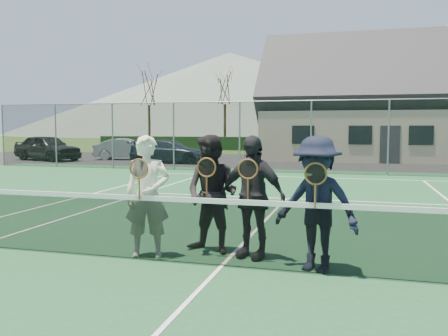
{
  "coord_description": "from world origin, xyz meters",
  "views": [
    {
      "loc": [
        1.73,
        -6.12,
        1.94
      ],
      "look_at": [
        -0.38,
        1.5,
        1.25
      ],
      "focal_mm": 38.0,
      "sensor_mm": 36.0,
      "label": 1
    }
  ],
  "objects_px": {
    "car_b": "(127,149)",
    "player_c": "(252,197)",
    "car_c": "(170,152)",
    "car_a": "(47,148)",
    "player_b": "(212,194)",
    "clubhouse": "(396,92)",
    "player_a": "(147,196)",
    "tennis_net": "(221,230)",
    "player_d": "(317,204)"
  },
  "relations": [
    {
      "from": "car_c",
      "to": "player_b",
      "type": "relative_size",
      "value": 2.37
    },
    {
      "from": "car_c",
      "to": "player_a",
      "type": "distance_m",
      "value": 18.38
    },
    {
      "from": "car_b",
      "to": "player_b",
      "type": "distance_m",
      "value": 21.37
    },
    {
      "from": "player_b",
      "to": "player_c",
      "type": "height_order",
      "value": "same"
    },
    {
      "from": "player_b",
      "to": "clubhouse",
      "type": "bearing_deg",
      "value": 79.45
    },
    {
      "from": "car_c",
      "to": "player_d",
      "type": "height_order",
      "value": "player_d"
    },
    {
      "from": "car_b",
      "to": "player_c",
      "type": "relative_size",
      "value": 2.09
    },
    {
      "from": "clubhouse",
      "to": "player_a",
      "type": "relative_size",
      "value": 8.67
    },
    {
      "from": "tennis_net",
      "to": "player_d",
      "type": "distance_m",
      "value": 1.33
    },
    {
      "from": "player_c",
      "to": "player_d",
      "type": "height_order",
      "value": "same"
    },
    {
      "from": "car_b",
      "to": "car_c",
      "type": "relative_size",
      "value": 0.88
    },
    {
      "from": "player_b",
      "to": "player_c",
      "type": "bearing_deg",
      "value": -9.08
    },
    {
      "from": "clubhouse",
      "to": "player_d",
      "type": "distance_m",
      "value": 24.18
    },
    {
      "from": "car_a",
      "to": "player_c",
      "type": "height_order",
      "value": "player_c"
    },
    {
      "from": "clubhouse",
      "to": "player_b",
      "type": "relative_size",
      "value": 8.67
    },
    {
      "from": "car_b",
      "to": "player_d",
      "type": "xyz_separation_m",
      "value": [
        12.42,
        -18.94,
        0.3
      ]
    },
    {
      "from": "player_c",
      "to": "player_d",
      "type": "bearing_deg",
      "value": -23.41
    },
    {
      "from": "clubhouse",
      "to": "player_c",
      "type": "xyz_separation_m",
      "value": [
        -3.7,
        -23.4,
        -3.07
      ]
    },
    {
      "from": "car_a",
      "to": "player_c",
      "type": "bearing_deg",
      "value": -119.84
    },
    {
      "from": "car_a",
      "to": "player_b",
      "type": "bearing_deg",
      "value": -120.86
    },
    {
      "from": "car_a",
      "to": "car_b",
      "type": "bearing_deg",
      "value": -48.94
    },
    {
      "from": "clubhouse",
      "to": "player_b",
      "type": "height_order",
      "value": "clubhouse"
    },
    {
      "from": "tennis_net",
      "to": "player_a",
      "type": "bearing_deg",
      "value": 169.29
    },
    {
      "from": "car_b",
      "to": "player_a",
      "type": "bearing_deg",
      "value": -164.42
    },
    {
      "from": "car_a",
      "to": "car_c",
      "type": "height_order",
      "value": "car_a"
    },
    {
      "from": "tennis_net",
      "to": "player_a",
      "type": "relative_size",
      "value": 6.49
    },
    {
      "from": "tennis_net",
      "to": "clubhouse",
      "type": "bearing_deg",
      "value": 80.54
    },
    {
      "from": "car_b",
      "to": "car_c",
      "type": "distance_m",
      "value": 3.81
    },
    {
      "from": "player_a",
      "to": "player_d",
      "type": "distance_m",
      "value": 2.46
    },
    {
      "from": "car_a",
      "to": "car_b",
      "type": "distance_m",
      "value": 4.48
    },
    {
      "from": "tennis_net",
      "to": "player_b",
      "type": "distance_m",
      "value": 0.86
    },
    {
      "from": "tennis_net",
      "to": "player_c",
      "type": "relative_size",
      "value": 6.49
    },
    {
      "from": "car_a",
      "to": "player_b",
      "type": "relative_size",
      "value": 2.42
    },
    {
      "from": "clubhouse",
      "to": "player_a",
      "type": "xyz_separation_m",
      "value": [
        -5.19,
        -23.77,
        -3.07
      ]
    },
    {
      "from": "player_c",
      "to": "tennis_net",
      "type": "bearing_deg",
      "value": -116.61
    },
    {
      "from": "car_b",
      "to": "car_a",
      "type": "bearing_deg",
      "value": 101.61
    },
    {
      "from": "player_c",
      "to": "clubhouse",
      "type": "bearing_deg",
      "value": 81.01
    },
    {
      "from": "player_a",
      "to": "player_b",
      "type": "distance_m",
      "value": 0.97
    },
    {
      "from": "player_a",
      "to": "player_b",
      "type": "relative_size",
      "value": 1.0
    },
    {
      "from": "player_b",
      "to": "player_d",
      "type": "bearing_deg",
      "value": -17.97
    },
    {
      "from": "car_c",
      "to": "player_d",
      "type": "xyz_separation_m",
      "value": [
        9.03,
        -17.22,
        0.3
      ]
    },
    {
      "from": "player_d",
      "to": "clubhouse",
      "type": "bearing_deg",
      "value": 83.45
    },
    {
      "from": "car_a",
      "to": "car_b",
      "type": "relative_size",
      "value": 1.16
    },
    {
      "from": "car_a",
      "to": "player_a",
      "type": "relative_size",
      "value": 2.42
    },
    {
      "from": "car_b",
      "to": "player_b",
      "type": "xyz_separation_m",
      "value": [
        10.82,
        -18.42,
        0.3
      ]
    },
    {
      "from": "player_a",
      "to": "player_d",
      "type": "xyz_separation_m",
      "value": [
        2.46,
        -0.05,
        -0.0
      ]
    },
    {
      "from": "car_b",
      "to": "player_c",
      "type": "xyz_separation_m",
      "value": [
        11.46,
        -18.53,
        0.3
      ]
    },
    {
      "from": "car_b",
      "to": "clubhouse",
      "type": "xyz_separation_m",
      "value": [
        15.16,
        4.88,
        3.37
      ]
    },
    {
      "from": "car_a",
      "to": "player_a",
      "type": "distance_m",
      "value": 22.13
    },
    {
      "from": "car_a",
      "to": "player_a",
      "type": "xyz_separation_m",
      "value": [
        14.06,
        -17.08,
        0.18
      ]
    }
  ]
}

